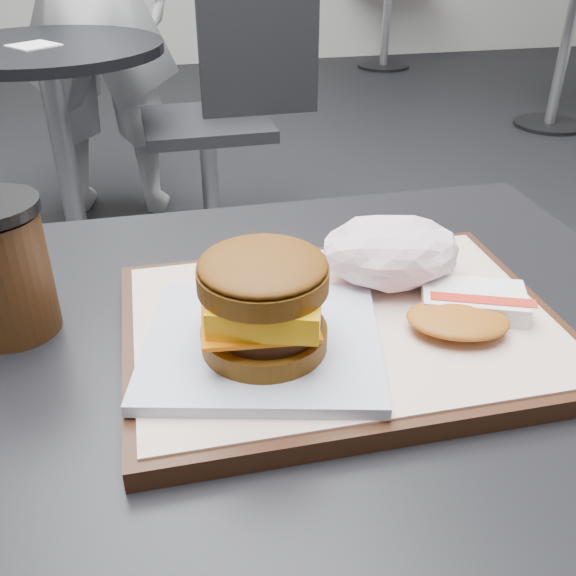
{
  "coord_description": "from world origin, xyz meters",
  "views": [
    {
      "loc": [
        -0.08,
        -0.45,
        1.1
      ],
      "look_at": [
        0.02,
        -0.02,
        0.83
      ],
      "focal_mm": 40.0,
      "sensor_mm": 36.0,
      "label": 1
    }
  ],
  "objects_px": {
    "customer_table": "(268,488)",
    "hash_brown": "(467,309)",
    "coffee_cup": "(3,270)",
    "crumpled_wrapper": "(392,252)",
    "neighbor_table": "(56,111)",
    "serving_tray": "(342,328)",
    "neighbor_chair": "(225,108)",
    "breakfast_sandwich": "(264,312)"
  },
  "relations": [
    {
      "from": "coffee_cup",
      "to": "neighbor_table",
      "type": "bearing_deg",
      "value": 94.86
    },
    {
      "from": "crumpled_wrapper",
      "to": "coffee_cup",
      "type": "bearing_deg",
      "value": 176.74
    },
    {
      "from": "coffee_cup",
      "to": "serving_tray",
      "type": "bearing_deg",
      "value": -15.28
    },
    {
      "from": "customer_table",
      "to": "hash_brown",
      "type": "xyz_separation_m",
      "value": [
        0.17,
        -0.03,
        0.22
      ]
    },
    {
      "from": "crumpled_wrapper",
      "to": "neighbor_chair",
      "type": "xyz_separation_m",
      "value": [
        0.05,
        1.67,
        -0.31
      ]
    },
    {
      "from": "crumpled_wrapper",
      "to": "coffee_cup",
      "type": "height_order",
      "value": "coffee_cup"
    },
    {
      "from": "serving_tray",
      "to": "coffee_cup",
      "type": "bearing_deg",
      "value": 164.72
    },
    {
      "from": "serving_tray",
      "to": "hash_brown",
      "type": "height_order",
      "value": "hash_brown"
    },
    {
      "from": "customer_table",
      "to": "crumpled_wrapper",
      "type": "height_order",
      "value": "crumpled_wrapper"
    },
    {
      "from": "coffee_cup",
      "to": "crumpled_wrapper",
      "type": "bearing_deg",
      "value": -3.26
    },
    {
      "from": "serving_tray",
      "to": "breakfast_sandwich",
      "type": "distance_m",
      "value": 0.1
    },
    {
      "from": "breakfast_sandwich",
      "to": "neighbor_table",
      "type": "relative_size",
      "value": 0.3
    },
    {
      "from": "customer_table",
      "to": "serving_tray",
      "type": "bearing_deg",
      "value": -6.43
    },
    {
      "from": "customer_table",
      "to": "coffee_cup",
      "type": "xyz_separation_m",
      "value": [
        -0.22,
        0.07,
        0.25
      ]
    },
    {
      "from": "breakfast_sandwich",
      "to": "neighbor_chair",
      "type": "distance_m",
      "value": 1.8
    },
    {
      "from": "neighbor_table",
      "to": "breakfast_sandwich",
      "type": "bearing_deg",
      "value": -78.57
    },
    {
      "from": "breakfast_sandwich",
      "to": "crumpled_wrapper",
      "type": "xyz_separation_m",
      "value": [
        0.14,
        0.09,
        -0.01
      ]
    },
    {
      "from": "coffee_cup",
      "to": "neighbor_chair",
      "type": "relative_size",
      "value": 0.14
    },
    {
      "from": "neighbor_chair",
      "to": "coffee_cup",
      "type": "bearing_deg",
      "value": -103.71
    },
    {
      "from": "crumpled_wrapper",
      "to": "neighbor_table",
      "type": "height_order",
      "value": "crumpled_wrapper"
    },
    {
      "from": "hash_brown",
      "to": "crumpled_wrapper",
      "type": "xyz_separation_m",
      "value": [
        -0.04,
        0.08,
        0.02
      ]
    },
    {
      "from": "breakfast_sandwich",
      "to": "coffee_cup",
      "type": "xyz_separation_m",
      "value": [
        -0.21,
        0.11,
        0.0
      ]
    },
    {
      "from": "serving_tray",
      "to": "neighbor_chair",
      "type": "bearing_deg",
      "value": 86.07
    },
    {
      "from": "breakfast_sandwich",
      "to": "serving_tray",
      "type": "bearing_deg",
      "value": 24.23
    },
    {
      "from": "serving_tray",
      "to": "breakfast_sandwich",
      "type": "relative_size",
      "value": 1.69
    },
    {
      "from": "neighbor_chair",
      "to": "serving_tray",
      "type": "bearing_deg",
      "value": -93.93
    },
    {
      "from": "customer_table",
      "to": "neighbor_chair",
      "type": "xyz_separation_m",
      "value": [
        0.19,
        1.72,
        -0.07
      ]
    },
    {
      "from": "serving_tray",
      "to": "hash_brown",
      "type": "xyz_separation_m",
      "value": [
        0.1,
        -0.02,
        0.02
      ]
    },
    {
      "from": "serving_tray",
      "to": "crumpled_wrapper",
      "type": "relative_size",
      "value": 2.86
    },
    {
      "from": "breakfast_sandwich",
      "to": "hash_brown",
      "type": "relative_size",
      "value": 1.69
    },
    {
      "from": "neighbor_chair",
      "to": "crumpled_wrapper",
      "type": "bearing_deg",
      "value": -91.87
    },
    {
      "from": "hash_brown",
      "to": "neighbor_chair",
      "type": "height_order",
      "value": "neighbor_chair"
    },
    {
      "from": "serving_tray",
      "to": "neighbor_chair",
      "type": "xyz_separation_m",
      "value": [
        0.12,
        1.73,
        -0.27
      ]
    },
    {
      "from": "hash_brown",
      "to": "crumpled_wrapper",
      "type": "bearing_deg",
      "value": 116.41
    },
    {
      "from": "crumpled_wrapper",
      "to": "neighbor_table",
      "type": "bearing_deg",
      "value": 106.8
    },
    {
      "from": "serving_tray",
      "to": "breakfast_sandwich",
      "type": "bearing_deg",
      "value": -155.77
    },
    {
      "from": "customer_table",
      "to": "crumpled_wrapper",
      "type": "bearing_deg",
      "value": 20.61
    },
    {
      "from": "serving_tray",
      "to": "neighbor_table",
      "type": "distance_m",
      "value": 1.73
    },
    {
      "from": "crumpled_wrapper",
      "to": "neighbor_table",
      "type": "relative_size",
      "value": 0.18
    },
    {
      "from": "hash_brown",
      "to": "breakfast_sandwich",
      "type": "bearing_deg",
      "value": -176.5
    },
    {
      "from": "coffee_cup",
      "to": "neighbor_chair",
      "type": "bearing_deg",
      "value": 76.29
    },
    {
      "from": "coffee_cup",
      "to": "neighbor_chair",
      "type": "distance_m",
      "value": 1.73
    }
  ]
}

